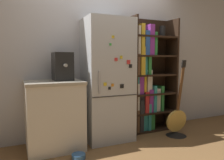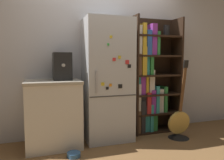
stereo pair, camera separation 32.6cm
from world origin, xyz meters
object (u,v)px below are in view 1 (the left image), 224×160
at_px(espresso_machine, 62,66).
at_px(guitar, 177,125).
at_px(pet_bowl, 79,156).
at_px(refrigerator, 107,80).
at_px(bookshelf, 146,80).

relative_size(espresso_machine, guitar, 0.32).
bearing_deg(pet_bowl, refrigerator, 39.23).
height_order(refrigerator, guitar, refrigerator).
bearing_deg(bookshelf, espresso_machine, -175.65).
bearing_deg(bookshelf, refrigerator, -170.59).
distance_m(refrigerator, bookshelf, 0.78).
bearing_deg(refrigerator, guitar, -17.37).
relative_size(espresso_machine, pet_bowl, 2.23).
bearing_deg(refrigerator, pet_bowl, -140.77).
height_order(refrigerator, espresso_machine, refrigerator).
distance_m(refrigerator, espresso_machine, 0.69).
height_order(espresso_machine, guitar, espresso_machine).
xyz_separation_m(guitar, pet_bowl, (-1.63, -0.15, -0.14)).
relative_size(refrigerator, bookshelf, 0.95).
xyz_separation_m(refrigerator, guitar, (1.05, -0.33, -0.73)).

